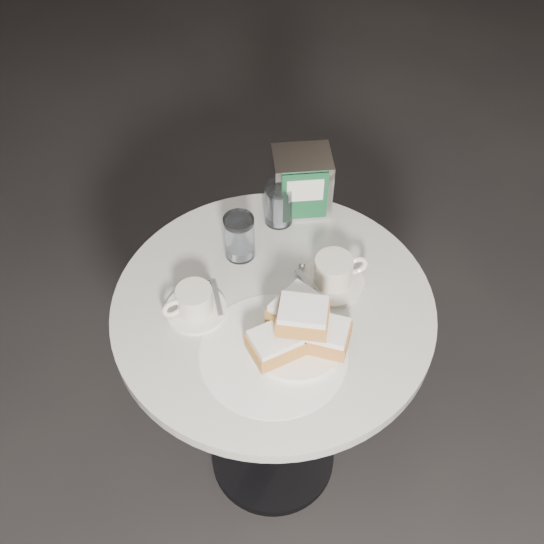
{
  "coord_description": "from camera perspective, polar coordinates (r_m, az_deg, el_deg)",
  "views": [
    {
      "loc": [
        -0.12,
        -0.89,
        1.91
      ],
      "look_at": [
        0.0,
        0.02,
        0.83
      ],
      "focal_mm": 45.0,
      "sensor_mm": 36.0,
      "label": 1
    }
  ],
  "objects": [
    {
      "name": "water_glass_left",
      "position": [
        1.53,
        -2.75,
        2.92
      ],
      "size": [
        0.07,
        0.07,
        0.11
      ],
      "rotation": [
        0.0,
        0.0,
        -0.01
      ],
      "color": "silver",
      "rests_on": "cafe_table"
    },
    {
      "name": "coffee_cup_right",
      "position": [
        1.49,
        5.19,
        -0.1
      ],
      "size": [
        0.16,
        0.16,
        0.07
      ],
      "rotation": [
        0.0,
        0.0,
        0.14
      ],
      "color": "beige",
      "rests_on": "cafe_table"
    },
    {
      "name": "beignet_plate",
      "position": [
        1.37,
        2.24,
        -4.85
      ],
      "size": [
        0.22,
        0.21,
        0.13
      ],
      "rotation": [
        0.0,
        0.0,
        0.03
      ],
      "color": "white",
      "rests_on": "cafe_table"
    },
    {
      "name": "cafe_table",
      "position": [
        1.63,
        0.09,
        -7.0
      ],
      "size": [
        0.7,
        0.7,
        0.74
      ],
      "color": "black",
      "rests_on": "ground"
    },
    {
      "name": "ground",
      "position": [
        2.11,
        0.07,
        -15.22
      ],
      "size": [
        7.0,
        7.0,
        0.0
      ],
      "primitive_type": "plane",
      "color": "black",
      "rests_on": "ground"
    },
    {
      "name": "coffee_cup_left",
      "position": [
        1.44,
        -6.52,
        -2.56
      ],
      "size": [
        0.17,
        0.17,
        0.07
      ],
      "rotation": [
        0.0,
        0.0,
        0.35
      ],
      "color": "white",
      "rests_on": "cafe_table"
    },
    {
      "name": "water_glass_right",
      "position": [
        1.6,
        0.58,
        5.68
      ],
      "size": [
        0.07,
        0.07,
        0.11
      ],
      "rotation": [
        0.0,
        0.0,
        0.04
      ],
      "color": "white",
      "rests_on": "cafe_table"
    },
    {
      "name": "napkin_dispenser",
      "position": [
        1.62,
        2.49,
        7.5
      ],
      "size": [
        0.14,
        0.12,
        0.16
      ],
      "rotation": [
        0.0,
        0.0,
        -0.04
      ],
      "color": "silver",
      "rests_on": "cafe_table"
    },
    {
      "name": "sugar_spill",
      "position": [
        1.39,
        0.12,
        -6.81
      ],
      "size": [
        0.36,
        0.36,
        0.0
      ],
      "primitive_type": "cylinder",
      "rotation": [
        0.0,
        0.0,
        0.22
      ],
      "color": "white",
      "rests_on": "cafe_table"
    }
  ]
}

